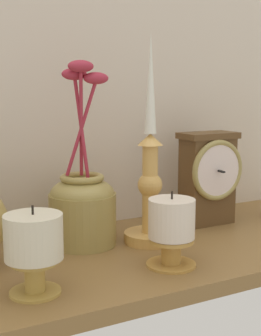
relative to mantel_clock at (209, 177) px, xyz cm
name	(u,v)px	position (x,y,z in cm)	size (l,w,h in cm)	color
ground_plane	(133,256)	(-20.88, -6.89, -10.80)	(100.00, 36.00, 2.40)	brown
back_wall	(87,58)	(-20.88, 11.61, 22.90)	(120.00, 2.00, 65.00)	beige
mantel_clock	(209,177)	(0.00, 0.00, 0.00)	(11.87, 8.73, 18.32)	brown
candlestick_tall_center	(150,184)	(-16.35, -4.67, 0.82)	(9.07, 9.07, 36.26)	#D9A553
brass_vase_jar	(83,204)	(-27.17, -0.15, -2.34)	(11.65, 11.65, 31.42)	#9E8A48
pillar_candle_front	(171,228)	(-19.45, -16.29, -3.65)	(7.66, 7.66, 11.67)	#BC8B3E
pillar_candle_near_clock	(34,246)	(-40.94, -16.26, -2.99)	(7.74, 7.74, 12.00)	#BA9644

